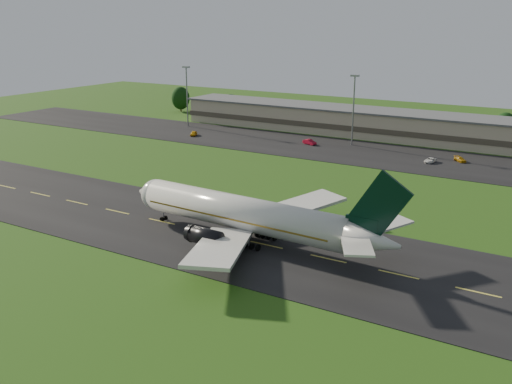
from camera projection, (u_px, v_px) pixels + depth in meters
The scene contains 12 objects.
ground at pixel (162, 222), 103.88m from camera, with size 360.00×360.00×0.00m, color #234511.
taxiway at pixel (162, 222), 103.86m from camera, with size 220.00×30.00×0.10m, color black.
apron at pixel (325, 148), 163.03m from camera, with size 260.00×30.00×0.10m, color black.
airliner at pixel (247, 215), 93.56m from camera, with size 51.29×42.15×15.57m.
terminal at pixel (376, 124), 178.63m from camera, with size 145.00×16.00×8.40m.
light_mast_west at pixel (187, 89), 192.87m from camera, with size 2.40×1.20×20.35m.
light_mast_centre at pixel (354, 102), 163.47m from camera, with size 2.40×1.20×20.35m.
tree_line at pixel (485, 125), 171.13m from camera, with size 198.13×9.47×10.44m.
service_vehicle_a at pixel (194, 133), 180.27m from camera, with size 1.68×4.17×1.42m, color #D9A00C.
service_vehicle_b at pixel (310, 142), 167.49m from camera, with size 1.57×4.49×1.48m, color #A90B24.
service_vehicle_c at pixel (430, 160), 146.43m from camera, with size 1.98×4.30×1.20m, color white.
service_vehicle_d at pixel (460, 159), 147.34m from camera, with size 1.69×4.16×1.21m, color #C1860B.
Camera 1 is at (64.86, -75.20, 35.41)m, focal length 40.00 mm.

